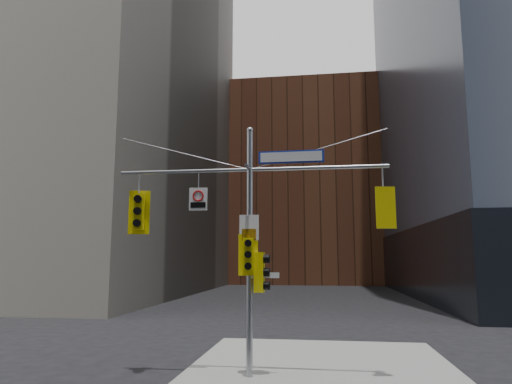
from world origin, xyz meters
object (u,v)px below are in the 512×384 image
(signal_assembly, at_px, (250,223))
(street_sign_blade, at_px, (291,157))
(traffic_light_east_arm, at_px, (384,208))
(traffic_light_pole_front, at_px, (248,255))
(traffic_light_pole_side, at_px, (261,272))
(regulatory_sign_arm, at_px, (198,198))
(traffic_light_west_arm, at_px, (138,212))

(signal_assembly, relative_size, street_sign_blade, 4.17)
(traffic_light_east_arm, xyz_separation_m, traffic_light_pole_front, (-3.81, -0.27, -1.29))
(traffic_light_pole_side, xyz_separation_m, street_sign_blade, (0.89, -0.00, 3.34))
(traffic_light_east_arm, height_order, regulatory_sign_arm, regulatory_sign_arm)
(traffic_light_west_arm, distance_m, traffic_light_pole_side, 4.14)
(traffic_light_west_arm, bearing_deg, street_sign_blade, -14.82)
(street_sign_blade, bearing_deg, traffic_light_pole_side, -179.07)
(traffic_light_west_arm, bearing_deg, regulatory_sign_arm, -15.73)
(traffic_light_pole_front, distance_m, regulatory_sign_arm, 2.29)
(signal_assembly, height_order, traffic_light_east_arm, signal_assembly)
(traffic_light_west_arm, distance_m, traffic_light_east_arm, 7.22)
(signal_assembly, height_order, regulatory_sign_arm, signal_assembly)
(traffic_light_west_arm, height_order, traffic_light_pole_side, traffic_light_west_arm)
(traffic_light_east_arm, relative_size, regulatory_sign_arm, 1.71)
(street_sign_blade, xyz_separation_m, regulatory_sign_arm, (-2.77, -0.02, -1.18))
(signal_assembly, height_order, traffic_light_pole_side, signal_assembly)
(traffic_light_west_arm, bearing_deg, traffic_light_pole_side, -14.83)
(traffic_light_pole_side, distance_m, street_sign_blade, 3.45)
(signal_assembly, xyz_separation_m, street_sign_blade, (1.22, 0.00, 1.93))
(signal_assembly, relative_size, traffic_light_pole_front, 6.80)
(traffic_light_pole_front, bearing_deg, traffic_light_east_arm, -4.35)
(regulatory_sign_arm, bearing_deg, signal_assembly, -2.38)
(traffic_light_pole_front, height_order, street_sign_blade, street_sign_blade)
(traffic_light_west_arm, xyz_separation_m, traffic_light_pole_side, (3.74, -0.01, -1.79))
(street_sign_blade, relative_size, regulatory_sign_arm, 2.82)
(traffic_light_west_arm, relative_size, traffic_light_pole_side, 1.19)
(traffic_light_pole_side, distance_m, traffic_light_pole_front, 0.65)
(signal_assembly, relative_size, traffic_light_east_arm, 6.85)
(regulatory_sign_arm, bearing_deg, traffic_light_pole_front, -12.20)
(traffic_light_pole_side, bearing_deg, traffic_light_east_arm, -87.60)
(signal_assembly, distance_m, street_sign_blade, 2.29)
(traffic_light_west_arm, height_order, street_sign_blade, street_sign_blade)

